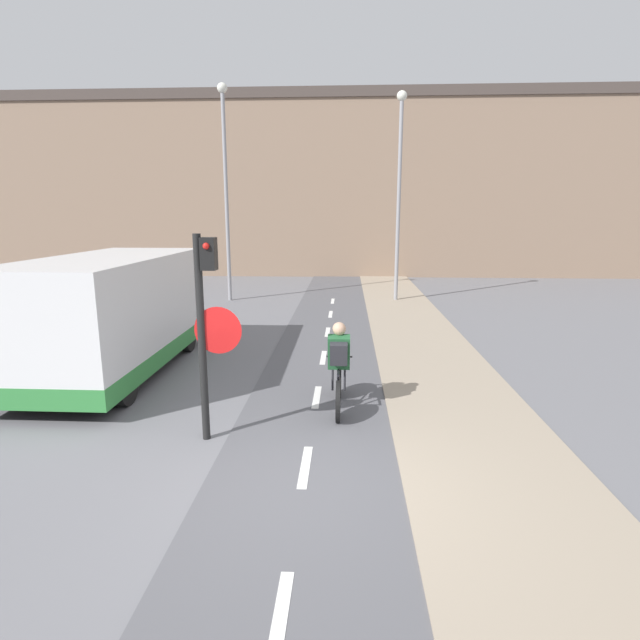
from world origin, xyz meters
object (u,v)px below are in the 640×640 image
Objects in this scene: street_lamp_far at (225,174)px; cyclist_near at (339,369)px; traffic_light_pole at (207,315)px; van at (111,317)px; street_lamp_sidewalk at (399,178)px.

street_lamp_far reaches higher than cyclist_near.
traffic_light_pole reaches higher than cyclist_near.
street_lamp_far is 9.57m from van.
street_lamp_far is at bearing 101.86° from traffic_light_pole.
street_lamp_sidewalk is at bearing 1.66° from street_lamp_far.
street_lamp_far is (-2.49, 11.85, 2.80)m from traffic_light_pole.
street_lamp_far is 6.28m from street_lamp_sidewalk.
traffic_light_pole is 4.12m from van.
cyclist_near is at bearing 33.66° from traffic_light_pole.
traffic_light_pole is at bearing -46.25° from van.
street_lamp_sidewalk reaches higher than traffic_light_pole.
van is (-2.81, 2.94, -0.66)m from traffic_light_pole.
street_lamp_sidewalk is 1.40× the size of van.
street_lamp_sidewalk is at bearing 79.69° from cyclist_near.
cyclist_near is at bearing -20.42° from van.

